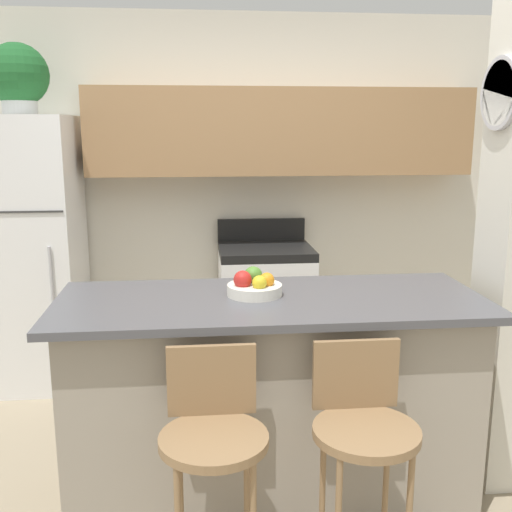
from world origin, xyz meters
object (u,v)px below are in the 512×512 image
at_px(stove_range, 265,307).
at_px(bar_stool_left, 213,437).
at_px(refrigerator, 32,253).
at_px(bar_stool_right, 363,430).
at_px(fruit_bowl, 254,286).
at_px(potted_plant_on_fridge, 17,77).

distance_m(stove_range, bar_stool_left, 2.20).
bearing_deg(refrigerator, stove_range, 2.10).
bearing_deg(bar_stool_right, bar_stool_left, 180.00).
relative_size(refrigerator, fruit_bowl, 7.28).
relative_size(stove_range, bar_stool_left, 1.14).
height_order(bar_stool_left, potted_plant_on_fridge, potted_plant_on_fridge).
height_order(refrigerator, potted_plant_on_fridge, potted_plant_on_fridge).
bearing_deg(bar_stool_left, refrigerator, 119.05).
xyz_separation_m(refrigerator, bar_stool_right, (1.72, -2.09, -0.28)).
distance_m(bar_stool_left, bar_stool_right, 0.56).
xyz_separation_m(refrigerator, stove_range, (1.60, 0.06, -0.45)).
xyz_separation_m(bar_stool_left, potted_plant_on_fridge, (-1.16, 2.09, 1.43)).
distance_m(refrigerator, bar_stool_left, 2.40).
relative_size(potted_plant_on_fridge, fruit_bowl, 1.80).
distance_m(bar_stool_right, potted_plant_on_fridge, 3.06).
relative_size(bar_stool_left, bar_stool_right, 1.00).
xyz_separation_m(bar_stool_right, potted_plant_on_fridge, (-1.72, 2.09, 1.43)).
height_order(bar_stool_right, potted_plant_on_fridge, potted_plant_on_fridge).
bearing_deg(bar_stool_right, refrigerator, 129.54).
distance_m(stove_range, fruit_bowl, 1.66).
bearing_deg(stove_range, bar_stool_left, -101.69).
relative_size(refrigerator, bar_stool_left, 1.94).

